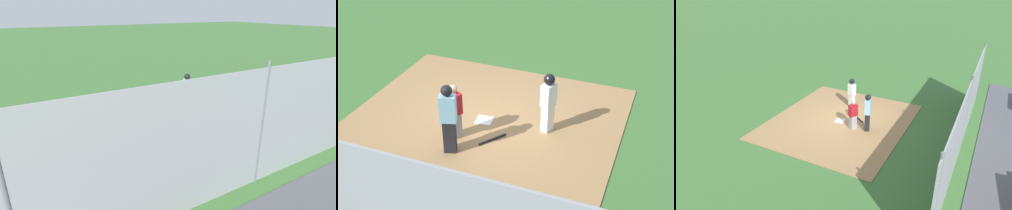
{
  "view_description": "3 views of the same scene",
  "coord_description": "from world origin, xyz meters",
  "views": [
    {
      "loc": [
        -5.26,
        -9.88,
        4.51
      ],
      "look_at": [
        0.21,
        -0.58,
        0.62
      ],
      "focal_mm": 28.55,
      "sensor_mm": 36.0,
      "label": 1
    },
    {
      "loc": [
        4.44,
        -9.64,
        6.86
      ],
      "look_at": [
        0.74,
        -0.27,
        0.83
      ],
      "focal_mm": 49.76,
      "sensor_mm": 36.0,
      "label": 2
    },
    {
      "loc": [
        -11.7,
        -6.31,
        7.17
      ],
      "look_at": [
        -0.15,
        -0.3,
        1.03
      ],
      "focal_mm": 32.32,
      "sensor_mm": 36.0,
      "label": 3
    }
  ],
  "objects": [
    {
      "name": "runner",
      "position": [
        1.71,
        0.19,
        0.96
      ],
      "size": [
        0.37,
        0.44,
        1.63
      ],
      "rotation": [
        0.0,
        0.0,
        2.81
      ],
      "color": "silver",
      "rests_on": "dirt_infield"
    },
    {
      "name": "backstop_fence",
      "position": [
        0.0,
        -5.67,
        1.6
      ],
      "size": [
        12.0,
        0.1,
        3.35
      ],
      "color": "#93999E",
      "rests_on": "ground_plane"
    },
    {
      "name": "dirt_infield",
      "position": [
        0.0,
        0.0,
        0.01
      ],
      "size": [
        7.2,
        6.4,
        0.03
      ],
      "primitive_type": "cube",
      "color": "#9E774C",
      "rests_on": "ground_plane"
    },
    {
      "name": "ground_plane",
      "position": [
        0.0,
        0.0,
        0.0
      ],
      "size": [
        140.0,
        140.0,
        0.0
      ],
      "primitive_type": "plane",
      "color": "#3D6B33"
    },
    {
      "name": "umpire",
      "position": [
        -0.21,
        -1.55,
        1.0
      ],
      "size": [
        0.44,
        0.37,
        1.82
      ],
      "rotation": [
        0.0,
        0.0,
        1.89
      ],
      "color": "black",
      "rests_on": "dirt_infield"
    },
    {
      "name": "home_plate",
      "position": [
        0.0,
        0.0,
        0.04
      ],
      "size": [
        0.49,
        0.49,
        0.02
      ],
      "primitive_type": "cube",
      "rotation": [
        0.0,
        0.0,
        0.12
      ],
      "color": "white",
      "rests_on": "dirt_infield"
    },
    {
      "name": "catcher",
      "position": [
        -0.4,
        -0.91,
        0.78
      ],
      "size": [
        0.46,
        0.41,
        1.47
      ],
      "rotation": [
        0.0,
        0.0,
        1.09
      ],
      "color": "#9E9EA3",
      "rests_on": "dirt_infield"
    },
    {
      "name": "baseball_bat",
      "position": [
        0.57,
        -0.77,
        0.06
      ],
      "size": [
        0.5,
        0.69,
        0.06
      ],
      "primitive_type": "cylinder",
      "rotation": [
        0.0,
        1.57,
        4.11
      ],
      "color": "black",
      "rests_on": "dirt_infield"
    }
  ]
}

